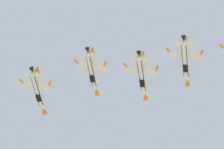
% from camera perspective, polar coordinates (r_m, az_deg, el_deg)
% --- Properties ---
extents(fighter_jet_left_wing, '(11.75, 13.58, 4.89)m').
position_cam_1_polar(fighter_jet_left_wing, '(127.38, -9.60, -2.12)').
color(fighter_jet_left_wing, white).
extents(fighter_jet_right_wing, '(11.66, 13.58, 5.11)m').
position_cam_1_polar(fighter_jet_right_wing, '(126.50, -2.59, 0.38)').
color(fighter_jet_right_wing, white).
extents(fighter_jet_left_outer, '(11.64, 13.58, 5.16)m').
position_cam_1_polar(fighter_jet_left_outer, '(122.71, 3.96, -0.19)').
color(fighter_jet_left_outer, white).
extents(fighter_jet_right_outer, '(11.66, 13.58, 5.11)m').
position_cam_1_polar(fighter_jet_right_outer, '(123.45, 9.57, 1.75)').
color(fighter_jet_right_outer, white).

